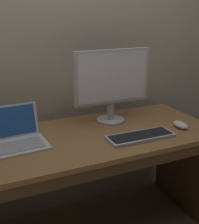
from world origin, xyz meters
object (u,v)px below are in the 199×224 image
object	(u,v)px
laptop_silver	(14,138)
computer_mouse	(180,125)
wired_keyboard	(140,136)
external_monitor	(112,82)

from	to	relation	value
laptop_silver	computer_mouse	distance (m)	1.04
wired_keyboard	computer_mouse	xyz separation A→B (m)	(0.32, 0.03, 0.01)
external_monitor	computer_mouse	distance (m)	0.52
wired_keyboard	laptop_silver	bearing A→B (deg)	162.07
external_monitor	laptop_silver	bearing A→B (deg)	-172.45
external_monitor	computer_mouse	xyz separation A→B (m)	(0.36, -0.28, -0.26)
laptop_silver	external_monitor	xyz separation A→B (m)	(0.66, 0.09, 0.24)
wired_keyboard	computer_mouse	size ratio (longest dim) A/B	3.36
laptop_silver	wired_keyboard	world-z (taller)	laptop_silver
external_monitor	wired_keyboard	xyz separation A→B (m)	(0.04, -0.31, -0.27)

